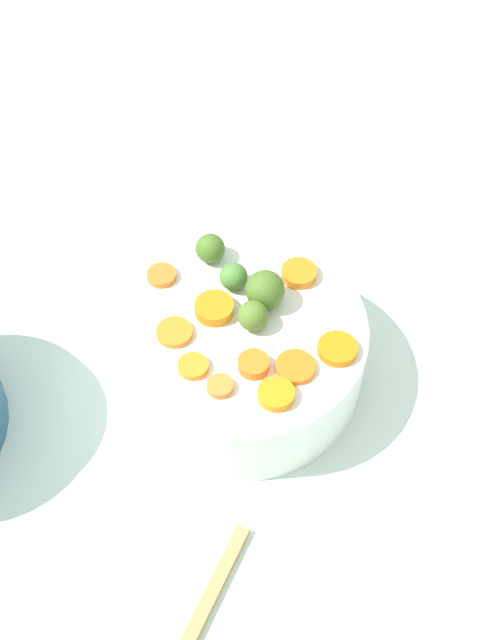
# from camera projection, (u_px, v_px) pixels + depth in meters

# --- Properties ---
(tabletop) EXTENTS (2.40, 2.40, 0.02)m
(tabletop) POSITION_uv_depth(u_px,v_px,m) (215.00, 383.00, 0.88)
(tabletop) COLOR silver
(tabletop) RESTS_ON ground
(serving_bowl_carrots) EXTENTS (0.25, 0.25, 0.08)m
(serving_bowl_carrots) POSITION_uv_depth(u_px,v_px,m) (240.00, 351.00, 0.84)
(serving_bowl_carrots) COLOR white
(serving_bowl_carrots) RESTS_ON tabletop
(carrot_slice_0) EXTENTS (0.05, 0.05, 0.01)m
(carrot_slice_0) POSITION_uv_depth(u_px,v_px,m) (174.00, 332.00, 0.80)
(carrot_slice_0) COLOR orange
(carrot_slice_0) RESTS_ON serving_bowl_carrots
(carrot_slice_1) EXTENTS (0.05, 0.05, 0.01)m
(carrot_slice_1) POSITION_uv_depth(u_px,v_px,m) (212.00, 308.00, 0.82)
(carrot_slice_1) COLOR orange
(carrot_slice_1) RESTS_ON serving_bowl_carrots
(carrot_slice_2) EXTENTS (0.03, 0.03, 0.01)m
(carrot_slice_2) POSITION_uv_depth(u_px,v_px,m) (193.00, 366.00, 0.78)
(carrot_slice_2) COLOR orange
(carrot_slice_2) RESTS_ON serving_bowl_carrots
(carrot_slice_3) EXTENTS (0.04, 0.04, 0.01)m
(carrot_slice_3) POSITION_uv_depth(u_px,v_px,m) (254.00, 364.00, 0.78)
(carrot_slice_3) COLOR orange
(carrot_slice_3) RESTS_ON serving_bowl_carrots
(carrot_slice_4) EXTENTS (0.03, 0.03, 0.01)m
(carrot_slice_4) POSITION_uv_depth(u_px,v_px,m) (220.00, 386.00, 0.77)
(carrot_slice_4) COLOR orange
(carrot_slice_4) RESTS_ON serving_bowl_carrots
(carrot_slice_5) EXTENTS (0.03, 0.03, 0.01)m
(carrot_slice_5) POSITION_uv_depth(u_px,v_px,m) (276.00, 394.00, 0.76)
(carrot_slice_5) COLOR orange
(carrot_slice_5) RESTS_ON serving_bowl_carrots
(carrot_slice_6) EXTENTS (0.05, 0.05, 0.01)m
(carrot_slice_6) POSITION_uv_depth(u_px,v_px,m) (295.00, 367.00, 0.78)
(carrot_slice_6) COLOR orange
(carrot_slice_6) RESTS_ON serving_bowl_carrots
(carrot_slice_7) EXTENTS (0.05, 0.05, 0.01)m
(carrot_slice_7) POSITION_uv_depth(u_px,v_px,m) (337.00, 349.00, 0.79)
(carrot_slice_7) COLOR orange
(carrot_slice_7) RESTS_ON serving_bowl_carrots
(carrot_slice_8) EXTENTS (0.04, 0.04, 0.01)m
(carrot_slice_8) POSITION_uv_depth(u_px,v_px,m) (162.00, 275.00, 0.85)
(carrot_slice_8) COLOR orange
(carrot_slice_8) RESTS_ON serving_bowl_carrots
(carrot_slice_9) EXTENTS (0.05, 0.05, 0.01)m
(carrot_slice_9) POSITION_uv_depth(u_px,v_px,m) (299.00, 273.00, 0.85)
(carrot_slice_9) COLOR orange
(carrot_slice_9) RESTS_ON serving_bowl_carrots
(brussels_sprout_0) EXTENTS (0.04, 0.04, 0.04)m
(brussels_sprout_0) POSITION_uv_depth(u_px,v_px,m) (265.00, 290.00, 0.81)
(brussels_sprout_0) COLOR #496B26
(brussels_sprout_0) RESTS_ON serving_bowl_carrots
(brussels_sprout_1) EXTENTS (0.03, 0.03, 0.03)m
(brussels_sprout_1) POSITION_uv_depth(u_px,v_px,m) (210.00, 248.00, 0.85)
(brussels_sprout_1) COLOR #476D26
(brussels_sprout_1) RESTS_ON serving_bowl_carrots
(brussels_sprout_2) EXTENTS (0.03, 0.03, 0.03)m
(brussels_sprout_2) POSITION_uv_depth(u_px,v_px,m) (233.00, 276.00, 0.83)
(brussels_sprout_2) COLOR #497D36
(brussels_sprout_2) RESTS_ON serving_bowl_carrots
(brussels_sprout_3) EXTENTS (0.03, 0.03, 0.03)m
(brussels_sprout_3) POSITION_uv_depth(u_px,v_px,m) (253.00, 316.00, 0.80)
(brussels_sprout_3) COLOR #557429
(brussels_sprout_3) RESTS_ON serving_bowl_carrots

